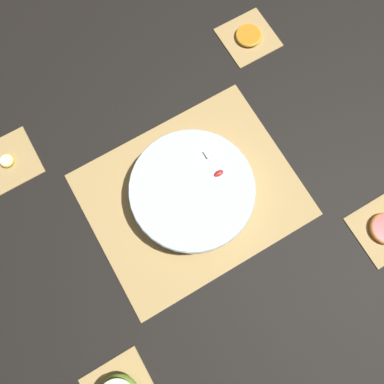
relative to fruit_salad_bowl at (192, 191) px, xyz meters
The scene contains 8 objects.
ground_plane 0.04m from the fruit_salad_bowl, 97.76° to the left, with size 6.00×6.00×0.00m, color black.
bamboo_mat_center 0.04m from the fruit_salad_bowl, 97.76° to the left, with size 0.50×0.40×0.01m.
coaster_mat_near_left 0.47m from the fruit_salad_bowl, 139.45° to the right, with size 0.14×0.14×0.01m.
coaster_mat_near_right 0.47m from the fruit_salad_bowl, 40.57° to the right, with size 0.14×0.14×0.01m.
coaster_mat_far_left 0.47m from the fruit_salad_bowl, 139.31° to the left, with size 0.14×0.14×0.01m.
fruit_salad_bowl is the anchor object (origin of this frame).
orange_slice_whole 0.47m from the fruit_salad_bowl, 139.45° to the right, with size 0.07×0.07×0.01m.
banana_coin_single 0.47m from the fruit_salad_bowl, 40.57° to the right, with size 0.04×0.04×0.01m.
Camera 1 is at (0.11, 0.18, 0.90)m, focal length 35.00 mm.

